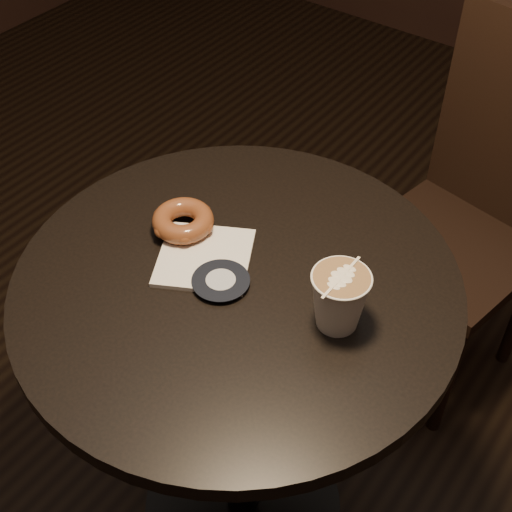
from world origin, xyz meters
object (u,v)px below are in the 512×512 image
cafe_table (239,358)px  chair (480,198)px  doughnut (183,221)px  latte_cup (339,300)px  pastry_bag (205,257)px

cafe_table → chair: size_ratio=0.82×
doughnut → latte_cup: size_ratio=1.06×
doughnut → pastry_bag: bearing=-23.6°
cafe_table → chair: chair is taller
cafe_table → pastry_bag: size_ratio=5.22×
cafe_table → doughnut: (-0.14, 0.03, 0.22)m
cafe_table → pastry_bag: 0.21m
chair → pastry_bag: chair is taller
doughnut → latte_cup: latte_cup is taller
chair → pastry_bag: (-0.21, -0.70, 0.24)m
latte_cup → cafe_table: bearing=-174.1°
chair → latte_cup: size_ratio=9.55×
cafe_table → chair: bearing=78.4°
pastry_bag → doughnut: doughnut is taller
cafe_table → doughnut: bearing=165.8°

